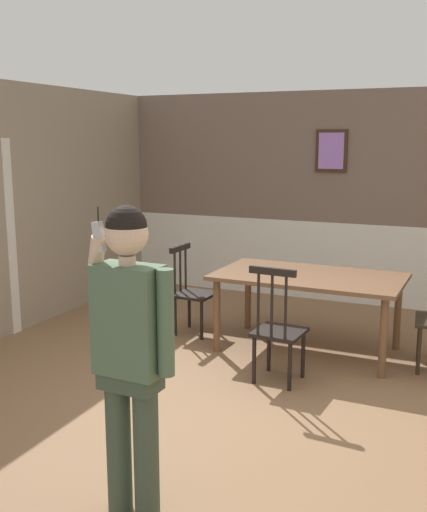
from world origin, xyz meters
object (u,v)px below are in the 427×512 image
at_px(dining_table, 309,283).
at_px(chair_near_window, 192,292).
at_px(chair_at_table_head, 278,329).
at_px(person_figure, 131,344).

distance_m(dining_table, chair_near_window, 1.32).
xyz_separation_m(chair_at_table_head, person_figure, (-0.15, -2.14, 0.53)).
relative_size(chair_near_window, person_figure, 0.55).
relative_size(dining_table, chair_at_table_head, 1.76).
bearing_deg(dining_table, person_figure, -93.32).
bearing_deg(person_figure, chair_near_window, -67.13).
bearing_deg(chair_at_table_head, chair_near_window, 147.99).
xyz_separation_m(dining_table, chair_near_window, (-1.30, 0.03, -0.23)).
relative_size(chair_at_table_head, person_figure, 0.60).
distance_m(chair_at_table_head, person_figure, 2.21).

